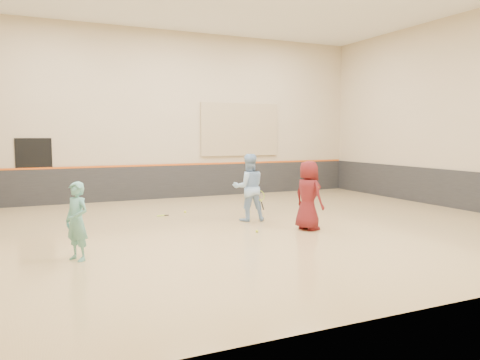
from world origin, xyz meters
name	(u,v)px	position (x,y,z in m)	size (l,w,h in m)	color
room	(237,195)	(0.00, 0.00, 0.81)	(15.04, 12.04, 6.22)	tan
wainscot_back	(170,182)	(0.00, 5.97, 0.60)	(14.90, 0.04, 1.20)	#232326
wainscot_right	(454,189)	(7.47, 0.00, 0.60)	(0.04, 11.90, 1.20)	#232326
accent_stripe	(170,165)	(0.00, 5.96, 1.22)	(14.90, 0.03, 0.06)	#D85914
acoustic_panel	(240,130)	(2.80, 5.95, 2.50)	(3.20, 0.08, 2.00)	tan
doorway	(34,172)	(-4.50, 5.98, 1.10)	(1.10, 0.05, 2.20)	black
girl	(77,221)	(-3.91, -1.53, 0.73)	(0.53, 0.35, 1.46)	#68B5AA
instructor	(249,187)	(0.67, 0.75, 0.90)	(0.88, 0.68, 1.80)	#9AC2EE
young_man	(308,195)	(1.48, -0.93, 0.84)	(0.82, 0.54, 1.68)	maroon
held_racket	(260,195)	(0.91, 0.55, 0.70)	(0.31, 0.31, 0.62)	#A8C92C
spare_racket	(161,214)	(-1.28, 2.43, 0.06)	(0.60, 0.60, 0.12)	#B6DF31
ball_under_racket	(257,231)	(0.19, -0.73, 0.03)	(0.07, 0.07, 0.07)	#D7E936
ball_in_hand	(317,187)	(1.62, -1.11, 1.05)	(0.07, 0.07, 0.07)	#BFD932
ball_beside_spare	(185,212)	(-0.50, 2.66, 0.03)	(0.07, 0.07, 0.07)	#E6EF37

